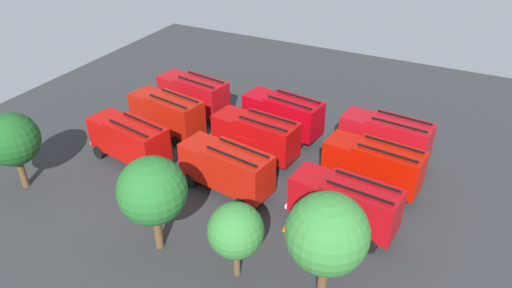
{
  "coord_description": "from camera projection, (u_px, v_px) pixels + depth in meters",
  "views": [
    {
      "loc": [
        -14.42,
        28.81,
        21.05
      ],
      "look_at": [
        0.0,
        0.0,
        1.4
      ],
      "focal_mm": 32.85,
      "sensor_mm": 36.0,
      "label": 1
    }
  ],
  "objects": [
    {
      "name": "ground_plane",
      "position": [
        256.0,
        159.0,
        38.46
      ],
      "size": [
        55.16,
        55.16,
        0.0
      ],
      "primitive_type": "plane",
      "color": "#2D3033"
    },
    {
      "name": "fire_truck_0",
      "position": [
        386.0,
        136.0,
        37.33
      ],
      "size": [
        7.41,
        3.35,
        3.88
      ],
      "rotation": [
        0.0,
        0.0,
        -0.1
      ],
      "color": "#AD0D15",
      "rests_on": "ground"
    },
    {
      "name": "fire_truck_1",
      "position": [
        283.0,
        114.0,
        40.62
      ],
      "size": [
        7.5,
        3.7,
        3.88
      ],
      "rotation": [
        0.0,
        0.0,
        -0.16
      ],
      "color": "#B50510",
      "rests_on": "ground"
    },
    {
      "name": "fire_truck_2",
      "position": [
        193.0,
        93.0,
        44.16
      ],
      "size": [
        7.5,
        3.7,
        3.88
      ],
      "rotation": [
        0.0,
        0.0,
        -0.17
      ],
      "color": "#AB0C12",
      "rests_on": "ground"
    },
    {
      "name": "fire_truck_3",
      "position": [
        373.0,
        164.0,
        33.93
      ],
      "size": [
        7.42,
        3.39,
        3.88
      ],
      "rotation": [
        0.0,
        0.0,
        -0.11
      ],
      "color": "#BC0E03",
      "rests_on": "ground"
    },
    {
      "name": "fire_truck_4",
      "position": [
        256.0,
        135.0,
        37.48
      ],
      "size": [
        7.42,
        3.39,
        3.88
      ],
      "rotation": [
        0.0,
        0.0,
        -0.11
      ],
      "color": "#B10909",
      "rests_on": "ground"
    },
    {
      "name": "fire_truck_5",
      "position": [
        167.0,
        112.0,
        40.81
      ],
      "size": [
        7.52,
        3.76,
        3.88
      ],
      "rotation": [
        0.0,
        0.0,
        -0.18
      ],
      "color": "#AC1509",
      "rests_on": "ground"
    },
    {
      "name": "fire_truck_6",
      "position": [
        345.0,
        202.0,
        30.14
      ],
      "size": [
        7.41,
        3.34,
        3.88
      ],
      "rotation": [
        0.0,
        0.0,
        -0.1
      ],
      "color": "#AB0A0F",
      "rests_on": "ground"
    },
    {
      "name": "fire_truck_7",
      "position": [
        226.0,
        167.0,
        33.58
      ],
      "size": [
        7.49,
        3.66,
        3.88
      ],
      "rotation": [
        0.0,
        0.0,
        -0.16
      ],
      "color": "#B41409",
      "rests_on": "ground"
    },
    {
      "name": "fire_truck_8",
      "position": [
        129.0,
        139.0,
        36.92
      ],
      "size": [
        7.52,
        3.79,
        3.88
      ],
      "rotation": [
        0.0,
        0.0,
        -0.18
      ],
      "color": "#BA0C08",
      "rests_on": "ground"
    },
    {
      "name": "firefighter_0",
      "position": [
        193.0,
        92.0,
        47.25
      ],
      "size": [
        0.41,
        0.48,
        1.74
      ],
      "rotation": [
        0.0,
        0.0,
        0.5
      ],
      "color": "black",
      "rests_on": "ground"
    },
    {
      "name": "firefighter_1",
      "position": [
        139.0,
        186.0,
        33.71
      ],
      "size": [
        0.45,
        0.29,
        1.6
      ],
      "rotation": [
        0.0,
        0.0,
        4.58
      ],
      "color": "black",
      "rests_on": "ground"
    },
    {
      "name": "firefighter_2",
      "position": [
        173.0,
        86.0,
        48.45
      ],
      "size": [
        0.43,
        0.27,
        1.68
      ],
      "rotation": [
        0.0,
        0.0,
        4.73
      ],
      "color": "black",
      "rests_on": "ground"
    },
    {
      "name": "firefighter_3",
      "position": [
        179.0,
        89.0,
        47.71
      ],
      "size": [
        0.47,
        0.36,
        1.77
      ],
      "rotation": [
        0.0,
        0.0,
        5.02
      ],
      "color": "black",
      "rests_on": "ground"
    },
    {
      "name": "firefighter_4",
      "position": [
        203.0,
        89.0,
        47.68
      ],
      "size": [
        0.47,
        0.46,
        1.79
      ],
      "rotation": [
        0.0,
        0.0,
        5.45
      ],
      "color": "black",
      "rests_on": "ground"
    },
    {
      "name": "tree_0",
      "position": [
        327.0,
        234.0,
        24.01
      ],
      "size": [
        4.41,
        4.41,
        6.84
      ],
      "color": "brown",
      "rests_on": "ground"
    },
    {
      "name": "tree_1",
      "position": [
        236.0,
        231.0,
        26.03
      ],
      "size": [
        3.23,
        3.23,
        5.0
      ],
      "color": "brown",
      "rests_on": "ground"
    },
    {
      "name": "tree_2",
      "position": [
        152.0,
        191.0,
        27.5
      ],
      "size": [
        4.18,
        4.18,
        6.48
      ],
      "color": "brown",
      "rests_on": "ground"
    },
    {
      "name": "tree_3",
      "position": [
        12.0,
        140.0,
        33.14
      ],
      "size": [
        3.89,
        3.89,
        6.02
      ],
      "color": "brown",
      "rests_on": "ground"
    },
    {
      "name": "traffic_cone_0",
      "position": [
        253.0,
        177.0,
        35.66
      ],
      "size": [
        0.45,
        0.45,
        0.64
      ],
      "primitive_type": "cone",
      "color": "#F2600C",
      "rests_on": "ground"
    },
    {
      "name": "traffic_cone_1",
      "position": [
        286.0,
        226.0,
        30.84
      ],
      "size": [
        0.48,
        0.48,
        0.69
      ],
      "primitive_type": "cone",
      "color": "#F2600C",
      "rests_on": "ground"
    },
    {
      "name": "traffic_cone_2",
      "position": [
        145.0,
        138.0,
        40.69
      ],
      "size": [
        0.39,
        0.39,
        0.56
      ],
      "primitive_type": "cone",
      "color": "#F2600C",
      "rests_on": "ground"
    }
  ]
}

